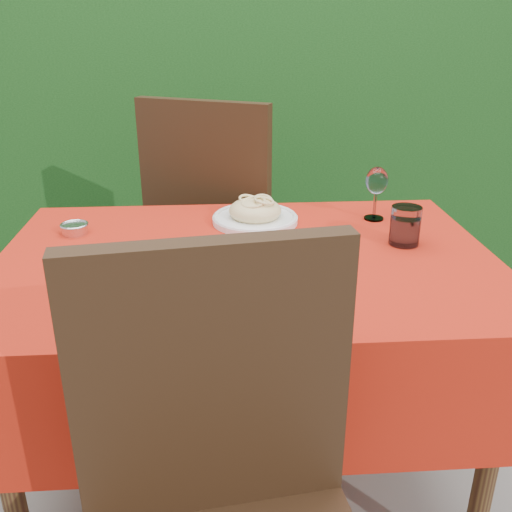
{
  "coord_description": "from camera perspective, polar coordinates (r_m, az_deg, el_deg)",
  "views": [
    {
      "loc": [
        -0.07,
        -1.33,
        1.31
      ],
      "look_at": [
        0.02,
        -0.05,
        0.77
      ],
      "focal_mm": 40.0,
      "sensor_mm": 36.0,
      "label": 1
    }
  ],
  "objects": [
    {
      "name": "ground",
      "position": [
        1.87,
        -0.77,
        -21.6
      ],
      "size": [
        60.0,
        60.0,
        0.0
      ],
      "primitive_type": "plane",
      "color": "slate",
      "rests_on": "ground"
    },
    {
      "name": "hedge",
      "position": [
        2.9,
        -2.66,
        15.19
      ],
      "size": [
        3.2,
        0.55,
        1.78
      ],
      "color": "black",
      "rests_on": "ground"
    },
    {
      "name": "dining_table",
      "position": [
        1.51,
        -0.89,
        -5.27
      ],
      "size": [
        1.26,
        0.86,
        0.75
      ],
      "color": "#4E3519",
      "rests_on": "ground"
    },
    {
      "name": "chair_far",
      "position": [
        2.14,
        -3.67,
        3.64
      ],
      "size": [
        0.63,
        0.63,
        1.06
      ],
      "rotation": [
        0.0,
        0.0,
        2.71
      ],
      "color": "black",
      "rests_on": "ground"
    },
    {
      "name": "pizza_plate",
      "position": [
        1.27,
        -3.32,
        -1.93
      ],
      "size": [
        0.4,
        0.4,
        0.06
      ],
      "rotation": [
        0.0,
        0.0,
        -0.36
      ],
      "color": "silver",
      "rests_on": "dining_table"
    },
    {
      "name": "pasta_plate",
      "position": [
        1.67,
        -0.09,
        4.21
      ],
      "size": [
        0.25,
        0.25,
        0.07
      ],
      "rotation": [
        0.0,
        0.0,
        -0.31
      ],
      "color": "white",
      "rests_on": "dining_table"
    },
    {
      "name": "water_glass",
      "position": [
        1.55,
        14.68,
        2.77
      ],
      "size": [
        0.08,
        0.08,
        0.1
      ],
      "color": "silver",
      "rests_on": "dining_table"
    },
    {
      "name": "wine_glass",
      "position": [
        1.71,
        11.97,
        7.16
      ],
      "size": [
        0.07,
        0.07,
        0.16
      ],
      "color": "silver",
      "rests_on": "dining_table"
    },
    {
      "name": "fork",
      "position": [
        1.39,
        -13.03,
        -1.43
      ],
      "size": [
        0.12,
        0.18,
        0.01
      ],
      "primitive_type": "cube",
      "rotation": [
        0.0,
        0.0,
        0.54
      ],
      "color": "#B7B8BF",
      "rests_on": "dining_table"
    },
    {
      "name": "steel_ramekin",
      "position": [
        1.66,
        -17.67,
        2.57
      ],
      "size": [
        0.07,
        0.07,
        0.03
      ],
      "primitive_type": "cylinder",
      "color": "silver",
      "rests_on": "dining_table"
    }
  ]
}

